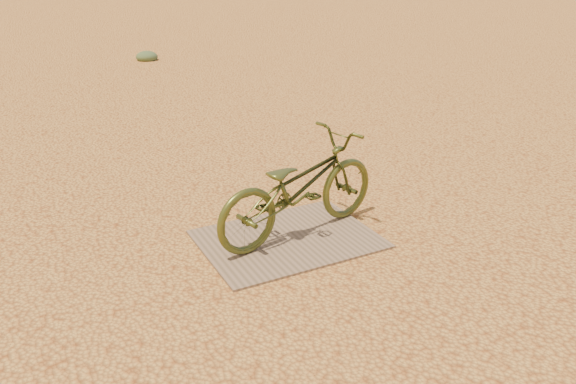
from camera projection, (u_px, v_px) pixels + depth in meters
ground at (273, 239)px, 5.11m from camera, size 120.00×120.00×0.00m
plywood_board at (288, 239)px, 5.08m from camera, size 1.54×1.15×0.02m
bicycle at (299, 187)px, 4.99m from camera, size 1.84×0.95×0.92m
kale_b at (147, 60)px, 14.04m from camera, size 0.54×0.54×0.29m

